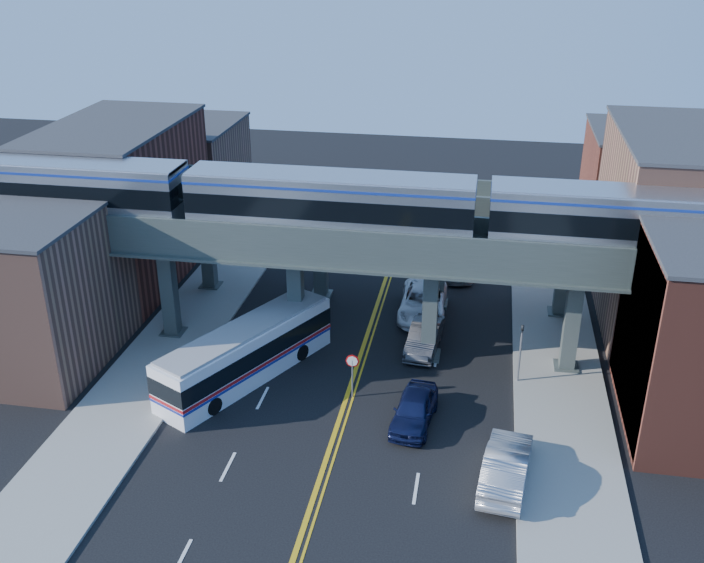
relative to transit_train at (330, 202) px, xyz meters
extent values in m
plane|color=black|center=(1.85, -8.00, -9.36)|extent=(120.00, 120.00, 0.00)
cube|color=gray|center=(-9.65, 2.00, -9.28)|extent=(5.00, 70.00, 0.16)
cube|color=gray|center=(13.35, 2.00, -9.28)|extent=(5.00, 70.00, 0.16)
cube|color=brown|center=(-16.65, -4.00, -4.86)|extent=(8.00, 10.00, 9.00)
cube|color=brown|center=(-16.65, 8.00, -3.86)|extent=(8.00, 14.00, 11.00)
cube|color=brown|center=(-16.65, 21.00, -5.36)|extent=(8.00, 10.00, 8.00)
cube|color=brown|center=(20.35, 8.00, -3.36)|extent=(8.00, 14.00, 12.00)
cube|color=brown|center=(20.35, 21.00, -4.86)|extent=(8.00, 10.00, 9.00)
cube|color=teal|center=(16.40, -4.00, -4.61)|extent=(0.10, 9.50, 9.50)
cube|color=#3B4542|center=(-10.15, 0.00, -6.36)|extent=(0.85, 0.85, 6.00)
cube|color=#3B4542|center=(-2.15, 0.00, -6.36)|extent=(0.85, 0.85, 6.00)
cube|color=#3B4542|center=(5.85, 0.00, -6.36)|extent=(0.85, 0.85, 6.00)
cube|color=#3B4542|center=(13.85, 0.00, -6.36)|extent=(0.85, 0.85, 6.00)
cube|color=#404943|center=(1.85, 0.00, -2.66)|extent=(52.00, 3.60, 1.40)
cube|color=#3B4542|center=(-10.15, 7.00, -6.36)|extent=(0.85, 0.85, 6.00)
cube|color=#3B4542|center=(-2.15, 7.00, -6.36)|extent=(0.85, 0.85, 6.00)
cube|color=#3B4542|center=(5.85, 7.00, -6.36)|extent=(0.85, 0.85, 6.00)
cube|color=#3B4542|center=(13.85, 7.00, -6.36)|extent=(0.85, 0.85, 6.00)
cube|color=#404943|center=(1.85, 7.00, -2.66)|extent=(52.00, 3.60, 1.40)
cube|color=black|center=(-11.69, 0.00, -1.83)|extent=(2.32, 2.32, 0.26)
cube|color=#B6BAC1|center=(-16.81, 0.00, -0.02)|extent=(16.01, 3.05, 3.37)
cube|color=black|center=(-16.81, 0.00, 0.13)|extent=(16.03, 3.11, 1.16)
cube|color=black|center=(-5.12, 0.00, -1.83)|extent=(2.32, 2.32, 0.26)
cube|color=black|center=(5.12, 0.00, -1.83)|extent=(2.32, 2.32, 0.26)
cube|color=#B6BAC1|center=(0.00, 0.00, -0.02)|extent=(16.01, 3.05, 3.37)
cube|color=black|center=(0.00, 0.00, 0.13)|extent=(16.03, 3.11, 1.16)
cube|color=black|center=(11.69, 0.00, -1.83)|extent=(2.32, 2.32, 0.26)
cube|color=#B6BAC1|center=(16.81, 0.00, -0.02)|extent=(16.01, 3.05, 3.37)
cube|color=black|center=(16.81, 0.00, 0.13)|extent=(16.03, 3.11, 1.16)
cylinder|color=slate|center=(2.15, -5.00, -8.21)|extent=(0.09, 0.09, 2.30)
cylinder|color=red|center=(2.15, -5.00, -7.11)|extent=(0.76, 0.04, 0.76)
cylinder|color=slate|center=(11.05, -2.00, -7.76)|extent=(0.12, 0.12, 3.20)
imported|color=black|center=(11.05, -2.00, -5.71)|extent=(0.15, 0.18, 0.90)
cube|color=white|center=(-4.08, -4.00, -7.85)|extent=(7.68, 11.62, 3.04)
cube|color=black|center=(-4.08, -4.00, -7.45)|extent=(7.75, 11.68, 1.03)
cube|color=#B21419|center=(-4.08, -4.00, -8.14)|extent=(7.74, 11.67, 0.18)
cylinder|color=black|center=(-5.81, -7.34, -8.87)|extent=(2.80, 2.09, 0.98)
cylinder|color=black|center=(-2.56, -1.08, -8.87)|extent=(2.80, 2.09, 0.98)
imported|color=#0F1437|center=(5.70, -6.85, -8.54)|extent=(2.43, 4.99, 1.64)
imported|color=#323234|center=(5.52, 0.88, -8.55)|extent=(2.15, 5.06, 1.62)
imported|color=white|center=(5.00, 5.47, -8.48)|extent=(3.04, 6.42, 1.77)
imported|color=#ABAAAF|center=(6.68, 12.76, -8.53)|extent=(3.12, 6.05, 1.68)
imported|color=#9A9A9E|center=(10.35, -10.84, -8.44)|extent=(2.64, 5.81, 1.85)
camera|label=1|loc=(8.42, -40.67, 14.37)|focal=40.00mm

